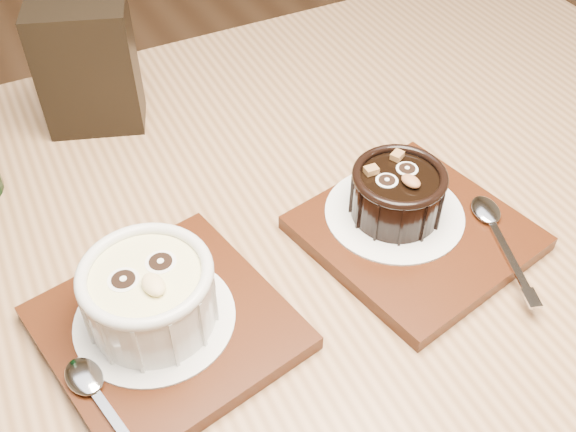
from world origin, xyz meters
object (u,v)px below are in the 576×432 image
(table, at_px, (264,324))
(ramekin_dark, at_px, (398,191))
(condiment_stand, at_px, (88,68))
(tray_right, at_px, (415,233))
(tray_left, at_px, (167,328))
(ramekin_white, at_px, (149,292))

(table, xyz_separation_m, ramekin_dark, (0.13, -0.02, 0.13))
(condiment_stand, bearing_deg, tray_right, -57.33)
(tray_left, bearing_deg, ramekin_white, 131.48)
(tray_right, xyz_separation_m, ramekin_dark, (-0.01, 0.02, 0.04))
(tray_left, distance_m, tray_right, 0.24)
(tray_left, height_order, condiment_stand, condiment_stand)
(ramekin_white, bearing_deg, tray_right, -10.00)
(table, height_order, tray_left, tray_left)
(tray_right, bearing_deg, tray_left, 177.89)
(table, relative_size, tray_right, 6.82)
(tray_left, xyz_separation_m, ramekin_dark, (0.23, 0.02, 0.04))
(condiment_stand, bearing_deg, tray_left, -97.15)
(condiment_stand, bearing_deg, ramekin_white, -98.51)
(tray_left, distance_m, ramekin_white, 0.04)
(tray_left, height_order, tray_right, same)
(table, xyz_separation_m, ramekin_white, (-0.11, -0.02, 0.14))
(ramekin_white, relative_size, tray_right, 0.58)
(tray_left, height_order, ramekin_dark, ramekin_dark)
(condiment_stand, bearing_deg, table, -77.04)
(table, relative_size, ramekin_white, 11.77)
(table, height_order, tray_right, tray_right)
(table, height_order, condiment_stand, condiment_stand)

